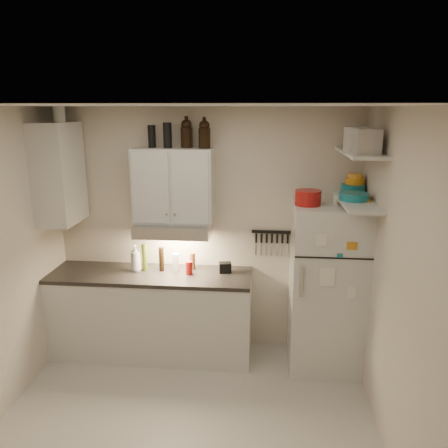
{
  "coord_description": "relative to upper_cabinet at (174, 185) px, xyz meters",
  "views": [
    {
      "loc": [
        0.61,
        -2.96,
        2.59
      ],
      "look_at": [
        0.25,
        0.9,
        1.55
      ],
      "focal_mm": 35.0,
      "sensor_mm": 36.0,
      "label": 1
    }
  ],
  "objects": [
    {
      "name": "fridge",
      "position": [
        1.55,
        -0.18,
        -0.98
      ],
      "size": [
        0.7,
        0.68,
        1.7
      ],
      "primitive_type": "cube",
      "color": "silver",
      "rests_on": "floor"
    },
    {
      "name": "caddy",
      "position": [
        0.52,
        -0.04,
        -0.85
      ],
      "size": [
        0.14,
        0.11,
        0.11
      ],
      "primitive_type": "cube",
      "rotation": [
        0.0,
        0.0,
        0.18
      ],
      "color": "black",
      "rests_on": "countertop"
    },
    {
      "name": "upper_cabinet",
      "position": [
        0.0,
        0.0,
        0.0
      ],
      "size": [
        0.8,
        0.33,
        0.75
      ],
      "primitive_type": "cube",
      "color": "silver",
      "rests_on": "back_wall"
    },
    {
      "name": "base_cabinet",
      "position": [
        -0.25,
        -0.14,
        -1.39
      ],
      "size": [
        2.1,
        0.6,
        0.88
      ],
      "primitive_type": "cube",
      "color": "silver",
      "rests_on": "floor"
    },
    {
      "name": "thermos_a",
      "position": [
        -0.05,
        0.0,
        0.5
      ],
      "size": [
        0.1,
        0.1,
        0.25
      ],
      "primitive_type": "cylinder",
      "rotation": [
        0.0,
        0.0,
        0.21
      ],
      "color": "black",
      "rests_on": "upper_cabinet"
    },
    {
      "name": "floor",
      "position": [
        0.3,
        -1.33,
        -1.84
      ],
      "size": [
        3.2,
        3.0,
        0.02
      ],
      "primitive_type": "cube",
      "color": "#B9B4AB",
      "rests_on": "ground"
    },
    {
      "name": "vinegar_bottle",
      "position": [
        -0.14,
        -0.05,
        -0.78
      ],
      "size": [
        0.07,
        0.07,
        0.26
      ],
      "primitive_type": "cylinder",
      "rotation": [
        0.0,
        0.0,
        0.33
      ],
      "color": "black",
      "rests_on": "countertop"
    },
    {
      "name": "tin_a",
      "position": [
        1.69,
        -0.4,
        0.5
      ],
      "size": [
        0.25,
        0.24,
        0.21
      ],
      "primitive_type": "cube",
      "rotation": [
        0.0,
        0.0,
        -0.23
      ],
      "color": "#AAAAAD",
      "rests_on": "shelf_hi"
    },
    {
      "name": "soap_bottle",
      "position": [
        -0.41,
        -0.08,
        -0.74
      ],
      "size": [
        0.15,
        0.15,
        0.33
      ],
      "primitive_type": "imported",
      "rotation": [
        0.0,
        0.0,
        -0.18
      ],
      "color": "silver",
      "rests_on": "countertop"
    },
    {
      "name": "clear_bottle",
      "position": [
        0.01,
        -0.04,
        -0.81
      ],
      "size": [
        0.07,
        0.07,
        0.19
      ],
      "primitive_type": "cylinder",
      "rotation": [
        0.0,
        0.0,
        0.03
      ],
      "color": "silver",
      "rests_on": "countertop"
    },
    {
      "name": "thermos_b",
      "position": [
        -0.21,
        0.02,
        0.48
      ],
      "size": [
        0.09,
        0.09,
        0.22
      ],
      "primitive_type": "cylinder",
      "rotation": [
        0.0,
        0.0,
        -0.21
      ],
      "color": "black",
      "rests_on": "upper_cabinet"
    },
    {
      "name": "shelf_lo",
      "position": [
        1.75,
        -0.31,
        -0.07
      ],
      "size": [
        0.3,
        0.95,
        0.03
      ],
      "primitive_type": "cube",
      "color": "silver",
      "rests_on": "right_wall"
    },
    {
      "name": "plates",
      "position": [
        1.72,
        -0.33,
        -0.02
      ],
      "size": [
        0.28,
        0.28,
        0.07
      ],
      "primitive_type": "cylinder",
      "rotation": [
        0.0,
        0.0,
        0.06
      ],
      "color": "#166F7B",
      "rests_on": "shelf_lo"
    },
    {
      "name": "spice_jar",
      "position": [
        1.59,
        -0.17,
        -0.08
      ],
      "size": [
        0.07,
        0.07,
        0.09
      ],
      "primitive_type": "cylinder",
      "rotation": [
        0.0,
        0.0,
        -0.32
      ],
      "color": "silver",
      "rests_on": "fridge"
    },
    {
      "name": "dutch_oven",
      "position": [
        1.32,
        -0.23,
        -0.05
      ],
      "size": [
        0.32,
        0.32,
        0.14
      ],
      "primitive_type": "cylinder",
      "rotation": [
        0.0,
        0.0,
        0.37
      ],
      "color": "maroon",
      "rests_on": "fridge"
    },
    {
      "name": "shelf_hi",
      "position": [
        1.75,
        -0.31,
        0.38
      ],
      "size": [
        0.3,
        0.95,
        0.03
      ],
      "primitive_type": "cube",
      "color": "silver",
      "rests_on": "right_wall"
    },
    {
      "name": "countertop",
      "position": [
        -0.25,
        -0.14,
        -0.93
      ],
      "size": [
        2.1,
        0.62,
        0.04
      ],
      "primitive_type": "cube",
      "color": "black",
      "rests_on": "base_cabinet"
    },
    {
      "name": "growler_a",
      "position": [
        0.13,
        0.05,
        0.52
      ],
      "size": [
        0.14,
        0.14,
        0.28
      ],
      "primitive_type": null,
      "rotation": [
        0.0,
        0.0,
        -0.14
      ],
      "color": "black",
      "rests_on": "upper_cabinet"
    },
    {
      "name": "bowl_yellow",
      "position": [
        1.79,
        0.02,
        0.12
      ],
      "size": [
        0.14,
        0.14,
        0.05
      ],
      "primitive_type": "cylinder",
      "color": "orange",
      "rests_on": "bowl_orange"
    },
    {
      "name": "right_wall",
      "position": [
        1.91,
        -1.33,
        -0.53
      ],
      "size": [
        0.02,
        3.0,
        2.6
      ],
      "primitive_type": "cube",
      "color": "beige",
      "rests_on": "ground"
    },
    {
      "name": "ceiling",
      "position": [
        0.3,
        -1.33,
        0.78
      ],
      "size": [
        3.2,
        3.0,
        0.02
      ],
      "primitive_type": "cube",
      "color": "silver",
      "rests_on": "ground"
    },
    {
      "name": "side_jar",
      "position": [
        -1.07,
        -0.15,
        0.7
      ],
      "size": [
        0.14,
        0.14,
        0.15
      ],
      "primitive_type": "cylinder",
      "rotation": [
        0.0,
        0.0,
        -0.38
      ],
      "color": "silver",
      "rests_on": "side_cabinet"
    },
    {
      "name": "side_cabinet",
      "position": [
        -1.14,
        -0.14,
        0.12
      ],
      "size": [
        0.33,
        0.55,
        1.0
      ],
      "primitive_type": "cube",
      "color": "silver",
      "rests_on": "left_wall"
    },
    {
      "name": "bowl_teal",
      "position": [
        1.77,
        -0.01,
        -0.0
      ],
      "size": [
        0.23,
        0.23,
        0.09
      ],
      "primitive_type": "cylinder",
      "color": "#166F7B",
      "rests_on": "shelf_lo"
    },
    {
      "name": "book_stack",
      "position": [
        1.79,
        -0.28,
        -0.08
      ],
      "size": [
        0.26,
        0.3,
        0.09
      ],
      "primitive_type": "cube",
      "rotation": [
        0.0,
        0.0,
        -0.25
      ],
      "color": "#C57A18",
      "rests_on": "fridge"
    },
    {
      "name": "red_jar",
      "position": [
        0.16,
        -0.13,
        -0.83
      ],
      "size": [
        0.07,
        0.07,
        0.14
      ],
      "primitive_type": "cylinder",
      "rotation": [
        0.0,
        0.0,
        0.03
      ],
      "color": "maroon",
      "rests_on": "countertop"
    },
    {
      "name": "bowl_orange",
      "position": [
        1.79,
        0.02,
        0.07
      ],
      "size": [
        0.18,
        0.18,
        0.06
      ],
      "primitive_type": "cylinder",
      "color": "orange",
      "rests_on": "bowl_teal"
    },
    {
      "name": "stock_pot",
      "position": [
        1.81,
        0.0,
        0.48
      ],
      "size": [
        0.33,
        0.33,
        0.18
      ],
      "primitive_type": "cylinder",
      "rotation": [
        0.0,
        0.0,
        -0.43
      ],
      "color": "silver",
      "rests_on": "shelf_hi"
    },
    {
      "name": "oil_bottle",
      "position": [
        -0.33,
        -0.05,
        -0.76
      ],
      "size": [
        0.06,
        0.06,
        0.29
      ],
      "primitive_type": "cylinder",
      "rotation": [
        0.0,
        0.0,
        0.19
      ],
      "color": "#4B5E17",
      "rests_on": "countertop"
    },
    {
      "name": "knife_strip",
      "position": [
        1.0,
        0.15,
        -0.51
      ],
      "size": [
        0.42,
        0.02,
        0.03
      ],
      "primitive_type": "cube",
      "color": "black",
      "rests_on": "back_wall"
    },
    {
      "name": "range_hood",
      "position": [
        0.0,
        -0.06,
        -0.44
      ],
      "size": [
        0.76,
        0.46,
        0.12
      ],
      "primitive_type": "cube",
      "color": "silver",
      "rests_on": "back_wall"
    },
    {
      "name": "tin_b",
      "position": [
        1.73,
        -0.56,
        0.49
      ],
      "size": [
        0.23,
        0.23,
        0.21
      ],
      "primitive_type": "cube",
      "rotation": [
        0.0,
        0.0,
        0.14
      ],
      "color": "#AAAAAD",
      "rests_on": "shelf_hi"
    },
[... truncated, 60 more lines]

